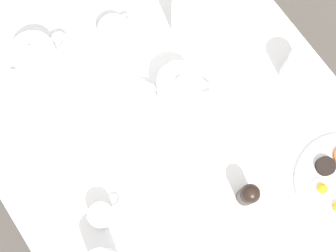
% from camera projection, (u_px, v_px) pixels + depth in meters
% --- Properties ---
extents(ground_plane, '(8.00, 8.00, 0.00)m').
position_uv_depth(ground_plane, '(168.00, 170.00, 1.94)').
color(ground_plane, '#4C4742').
extents(table, '(0.92, 1.19, 0.72)m').
position_uv_depth(table, '(168.00, 133.00, 1.31)').
color(table, white).
rests_on(table, ground_plane).
extents(teapot_near, '(0.17, 0.13, 0.12)m').
position_uv_depth(teapot_near, '(180.00, 88.00, 1.22)').
color(teapot_near, white).
rests_on(teapot_near, table).
extents(teapot_far, '(0.20, 0.12, 0.12)m').
position_uv_depth(teapot_far, '(36.00, 58.00, 1.24)').
color(teapot_far, white).
rests_on(teapot_far, table).
extents(teacup_with_saucer_left, '(0.15, 0.15, 0.07)m').
position_uv_depth(teacup_with_saucer_left, '(115.00, 33.00, 1.28)').
color(teacup_with_saucer_left, white).
rests_on(teacup_with_saucer_left, table).
extents(water_glass_tall, '(0.07, 0.07, 0.13)m').
position_uv_depth(water_glass_tall, '(185.00, 18.00, 1.25)').
color(water_glass_tall, white).
rests_on(water_glass_tall, table).
extents(water_glass_short, '(0.07, 0.07, 0.11)m').
position_uv_depth(water_glass_short, '(297.00, 67.00, 1.23)').
color(water_glass_short, white).
rests_on(water_glass_short, table).
extents(creamer_jug, '(0.09, 0.06, 0.07)m').
position_uv_depth(creamer_jug, '(102.00, 215.00, 1.16)').
color(creamer_jug, white).
rests_on(creamer_jug, table).
extents(salt_grinder, '(0.05, 0.05, 0.11)m').
position_uv_depth(salt_grinder, '(249.00, 195.00, 1.14)').
color(salt_grinder, black).
rests_on(salt_grinder, table).
extents(knife_by_plate, '(0.17, 0.12, 0.00)m').
position_uv_depth(knife_by_plate, '(88.00, 142.00, 1.23)').
color(knife_by_plate, silver).
rests_on(knife_by_plate, table).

